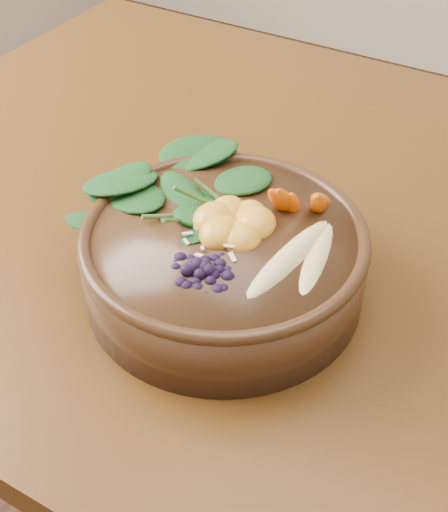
# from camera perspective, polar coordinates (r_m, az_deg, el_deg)

# --- Properties ---
(dining_table) EXTENTS (1.60, 0.90, 0.75)m
(dining_table) POSITION_cam_1_polar(r_m,az_deg,el_deg) (0.90, 15.77, -5.16)
(dining_table) COLOR #331C0C
(dining_table) RESTS_ON ground
(stoneware_bowl) EXTENTS (0.31, 0.31, 0.08)m
(stoneware_bowl) POSITION_cam_1_polar(r_m,az_deg,el_deg) (0.74, 0.00, -0.58)
(stoneware_bowl) COLOR #442A17
(stoneware_bowl) RESTS_ON dining_table
(kale_heap) EXTENTS (0.20, 0.18, 0.04)m
(kale_heap) POSITION_cam_1_polar(r_m,az_deg,el_deg) (0.76, -0.90, 6.62)
(kale_heap) COLOR #1C4F1D
(kale_heap) RESTS_ON stoneware_bowl
(carrot_cluster) EXTENTS (0.06, 0.06, 0.08)m
(carrot_cluster) POSITION_cam_1_polar(r_m,az_deg,el_deg) (0.73, 6.56, 6.45)
(carrot_cluster) COLOR #F06403
(carrot_cluster) RESTS_ON stoneware_bowl
(banana_halves) EXTENTS (0.07, 0.17, 0.03)m
(banana_halves) POSITION_cam_1_polar(r_m,az_deg,el_deg) (0.69, 6.42, 0.79)
(banana_halves) COLOR #E0CC84
(banana_halves) RESTS_ON stoneware_bowl
(mandarin_cluster) EXTENTS (0.09, 0.10, 0.03)m
(mandarin_cluster) POSITION_cam_1_polar(r_m,az_deg,el_deg) (0.72, 0.82, 3.54)
(mandarin_cluster) COLOR orange
(mandarin_cluster) RESTS_ON stoneware_bowl
(blueberry_pile) EXTENTS (0.14, 0.11, 0.04)m
(blueberry_pile) POSITION_cam_1_polar(r_m,az_deg,el_deg) (0.66, -2.22, 0.12)
(blueberry_pile) COLOR black
(blueberry_pile) RESTS_ON stoneware_bowl
(coconut_flakes) EXTENTS (0.10, 0.07, 0.01)m
(coconut_flakes) POSITION_cam_1_polar(r_m,az_deg,el_deg) (0.70, -0.63, 1.06)
(coconut_flakes) COLOR white
(coconut_flakes) RESTS_ON stoneware_bowl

